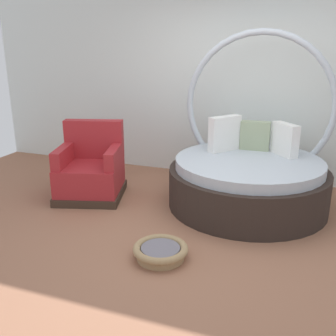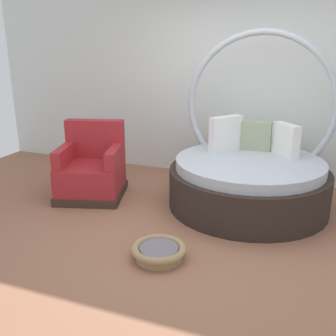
% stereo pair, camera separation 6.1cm
% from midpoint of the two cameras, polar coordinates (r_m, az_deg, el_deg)
% --- Properties ---
extents(ground_plane, '(8.00, 8.00, 0.02)m').
position_cam_midpoint_polar(ground_plane, '(4.10, 4.13, -9.80)').
color(ground_plane, '#936047').
extents(back_wall, '(8.00, 0.12, 2.87)m').
position_cam_midpoint_polar(back_wall, '(5.63, 10.31, 12.95)').
color(back_wall, silver).
rests_on(back_wall, ground_plane).
extents(round_daybed, '(1.89, 1.89, 2.06)m').
position_cam_midpoint_polar(round_daybed, '(4.79, 11.44, -0.66)').
color(round_daybed, '#2D231E').
rests_on(round_daybed, ground_plane).
extents(red_armchair, '(0.99, 0.99, 0.94)m').
position_cam_midpoint_polar(red_armchair, '(5.07, -11.58, -0.44)').
color(red_armchair, '#38281E').
rests_on(red_armchair, ground_plane).
extents(pet_basket, '(0.51, 0.51, 0.13)m').
position_cam_midpoint_polar(pet_basket, '(3.64, -1.60, -12.10)').
color(pet_basket, '#9E7F56').
rests_on(pet_basket, ground_plane).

